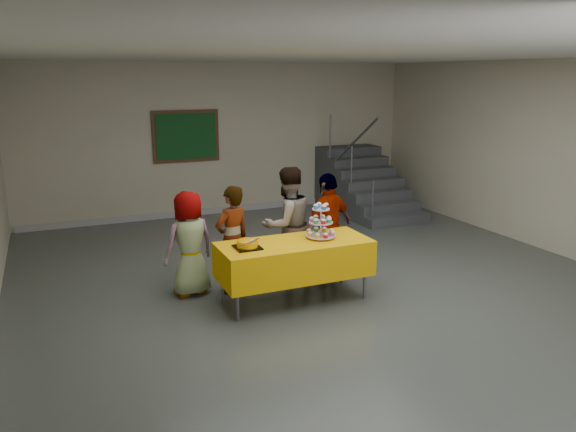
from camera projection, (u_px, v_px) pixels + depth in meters
name	position (u px, v px, depth m)	size (l,w,h in m)	color
room_shell	(345.00, 129.00, 6.63)	(10.00, 10.04, 3.02)	#4C514C
bake_table	(294.00, 258.00, 6.91)	(1.88, 0.78, 0.77)	#595960
cupcake_stand	(321.00, 224.00, 6.99)	(0.38, 0.38, 0.44)	silver
bear_cake	(247.00, 243.00, 6.60)	(0.32, 0.36, 0.12)	black
schoolchild_a	(190.00, 243.00, 7.11)	(0.66, 0.43, 1.35)	slate
schoolchild_b	(232.00, 239.00, 7.19)	(0.51, 0.34, 1.41)	slate
schoolchild_c	(287.00, 224.00, 7.59)	(0.77, 0.60, 1.58)	slate
schoolchild_d	(329.00, 227.00, 7.63)	(0.87, 0.36, 1.49)	slate
staircase	(361.00, 186.00, 11.72)	(1.30, 2.40, 2.04)	#424447
noticeboard	(186.00, 136.00, 10.87)	(1.30, 0.05, 1.00)	#472B16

